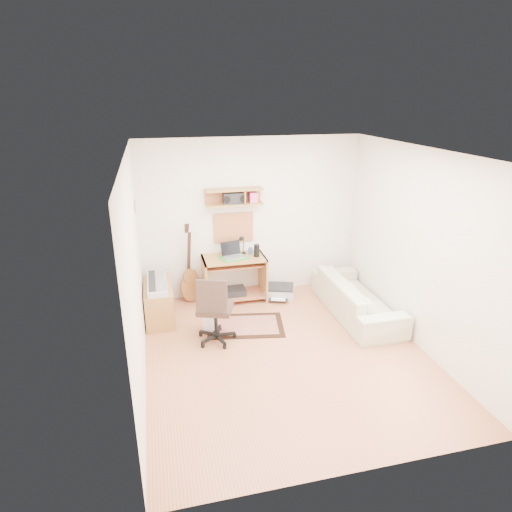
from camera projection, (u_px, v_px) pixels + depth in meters
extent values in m
cube|color=#C07750|center=(286.00, 353.00, 5.75)|extent=(3.60, 4.00, 0.01)
cube|color=white|center=(291.00, 152.00, 4.84)|extent=(3.60, 4.00, 0.01)
cube|color=white|center=(251.00, 218.00, 7.12)|extent=(3.60, 0.01, 2.60)
cube|color=white|center=(135.00, 275.00, 4.90)|extent=(0.01, 4.00, 2.60)
cube|color=white|center=(420.00, 250.00, 5.69)|extent=(0.01, 4.00, 2.60)
cube|color=#AE7A3D|center=(234.00, 197.00, 6.80)|extent=(0.90, 0.25, 0.26)
cube|color=#A37551|center=(234.00, 227.00, 7.08)|extent=(0.64, 0.03, 0.49)
cube|color=#4C8CBF|center=(135.00, 207.00, 6.12)|extent=(0.02, 0.20, 0.15)
cylinder|color=black|center=(257.00, 251.00, 6.98)|extent=(0.09, 0.09, 0.20)
cylinder|color=#3653A3|center=(250.00, 251.00, 7.12)|extent=(0.07, 0.07, 0.10)
cube|color=black|center=(234.00, 198.00, 6.80)|extent=(0.35, 0.16, 0.18)
cube|color=tan|center=(246.00, 325.00, 6.42)|extent=(1.21, 0.91, 0.01)
cube|color=#AE7A3D|center=(159.00, 302.00, 6.55)|extent=(0.40, 0.90, 0.55)
cube|color=#B2B5BA|center=(157.00, 283.00, 6.44)|extent=(0.28, 0.90, 0.08)
cylinder|color=white|center=(210.00, 323.00, 6.24)|extent=(0.23, 0.23, 0.27)
cube|color=#A5A8AA|center=(279.00, 292.00, 7.32)|extent=(0.58, 0.52, 0.18)
imported|color=beige|center=(357.00, 292.00, 6.65)|extent=(0.56, 1.92, 0.75)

